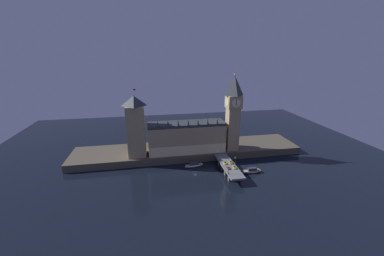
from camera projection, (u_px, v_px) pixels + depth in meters
name	position (u px, v px, depth m)	size (l,w,h in m)	color
ground_plane	(195.00, 172.00, 199.08)	(400.00, 400.00, 0.00)	black
embankment	(188.00, 151.00, 234.56)	(220.00, 42.00, 6.80)	#4C4438
parliament_hall	(187.00, 137.00, 221.25)	(71.17, 21.25, 33.96)	tan
clock_tower	(233.00, 111.00, 217.80)	(13.39, 13.50, 71.99)	tan
victoria_tower	(136.00, 126.00, 207.56)	(15.81, 15.81, 60.95)	tan
bridge	(229.00, 167.00, 197.88)	(11.60, 46.00, 6.61)	slate
car_northbound_lead	(225.00, 163.00, 198.96)	(1.88, 3.92, 1.59)	yellow
car_northbound_trail	(228.00, 168.00, 190.93)	(1.92, 4.65, 1.36)	red
car_southbound_lead	(234.00, 167.00, 191.33)	(2.00, 4.31, 1.59)	yellow
car_southbound_trail	(231.00, 162.00, 200.14)	(2.06, 4.59, 1.59)	yellow
pedestrian_near_rail	(229.00, 173.00, 182.17)	(0.38, 0.38, 1.65)	black
pedestrian_mid_walk	(235.00, 164.00, 196.63)	(0.38, 0.38, 1.59)	black
pedestrian_far_rail	(219.00, 159.00, 206.12)	(0.38, 0.38, 1.66)	black
street_lamp_near	(229.00, 169.00, 181.12)	(1.34, 0.60, 7.02)	#2D3333
street_lamp_mid	(235.00, 160.00, 196.89)	(1.34, 0.60, 6.69)	#2D3333
street_lamp_far	(218.00, 153.00, 208.62)	(1.34, 0.60, 7.33)	#2D3333
boat_upstream	(194.00, 165.00, 208.08)	(17.47, 5.78, 4.25)	white
boat_downstream	(252.00, 171.00, 197.65)	(16.61, 4.85, 4.54)	#B2A893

